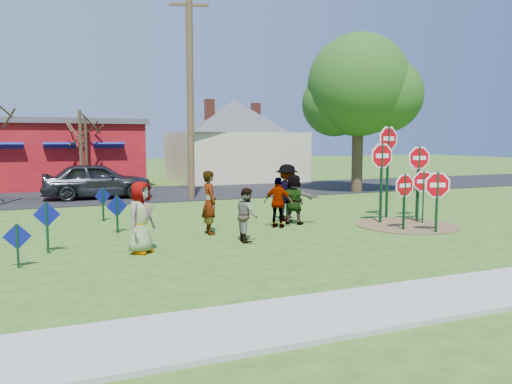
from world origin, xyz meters
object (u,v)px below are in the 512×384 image
stop_sign_b (388,148)px  suv (98,180)px  leafy_tree (361,91)px  stop_sign_c (419,166)px  stop_sign_d (418,168)px  stop_sign_a (404,190)px  person_a (141,217)px  utility_pole (190,84)px  person_b (210,202)px

stop_sign_b → suv: bearing=122.5°
leafy_tree → stop_sign_c: bearing=-112.4°
stop_sign_d → leafy_tree: leafy_tree is taller
stop_sign_a → stop_sign_d: bearing=37.2°
stop_sign_c → person_a: stop_sign_c is taller
stop_sign_a → utility_pole: 11.66m
suv → utility_pole: 6.16m
stop_sign_d → person_b: 7.73m
stop_sign_c → person_b: stop_sign_c is taller
stop_sign_c → stop_sign_d: size_ratio=1.10×
stop_sign_a → leafy_tree: size_ratio=0.23×
person_b → utility_pole: bearing=-9.3°
stop_sign_b → stop_sign_d: (1.11, -0.23, -0.69)m
stop_sign_c → stop_sign_a: bearing=-133.0°
utility_pole → stop_sign_d: bearing=-54.8°
utility_pole → person_a: bearing=-111.3°
stop_sign_a → stop_sign_d: size_ratio=0.76×
stop_sign_a → suv: stop_sign_a is taller
stop_sign_c → person_a: (-9.22, -1.04, -0.99)m
stop_sign_a → utility_pole: size_ratio=0.19×
stop_sign_d → person_a: bearing=-161.4°
stop_sign_d → person_b: size_ratio=1.31×
person_b → stop_sign_d: bearing=-86.1°
stop_sign_b → stop_sign_d: stop_sign_b is taller
stop_sign_b → person_b: size_ratio=1.81×
stop_sign_b → utility_pole: utility_pole is taller
stop_sign_b → person_b: 6.76m
utility_pole → stop_sign_c: bearing=-60.8°
suv → stop_sign_c: bearing=-137.5°
person_a → utility_pole: 11.91m
stop_sign_d → person_a: (-9.95, -1.94, -0.88)m
stop_sign_a → suv: 14.28m
stop_sign_d → stop_sign_b: bearing=175.8°
stop_sign_a → stop_sign_c: size_ratio=0.70×
stop_sign_d → person_b: (-7.68, -0.21, -0.83)m
stop_sign_b → utility_pole: 9.87m
stop_sign_a → person_b: (-5.62, 1.66, -0.31)m
stop_sign_d → stop_sign_a: bearing=-130.3°
stop_sign_c → person_b: (-6.96, 0.69, -0.94)m
stop_sign_a → suv: (-7.87, 11.90, -0.37)m
stop_sign_d → suv: 14.15m
stop_sign_c → leafy_tree: size_ratio=0.33×
stop_sign_a → stop_sign_c: bearing=30.9°
person_b → leafy_tree: (10.56, 8.05, 4.30)m
stop_sign_c → person_a: size_ratio=1.52×
stop_sign_a → stop_sign_d: 2.84m
stop_sign_d → suv: (-9.94, 10.03, -0.89)m
stop_sign_b → suv: size_ratio=0.69×
stop_sign_b → suv: stop_sign_b is taller
stop_sign_d → person_b: bearing=-170.9°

